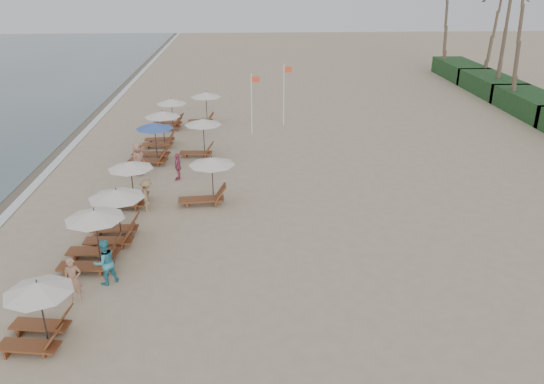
{
  "coord_description": "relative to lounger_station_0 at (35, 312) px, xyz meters",
  "views": [
    {
      "loc": [
        -0.15,
        -17.67,
        10.53
      ],
      "look_at": [
        1.0,
        4.39,
        1.3
      ],
      "focal_mm": 35.59,
      "sensor_mm": 36.0,
      "label": 1
    }
  ],
  "objects": [
    {
      "name": "wet_sand_band",
      "position": [
        -6.01,
        13.94,
        -1.05
      ],
      "size": [
        3.2,
        140.0,
        0.01
      ],
      "primitive_type": "cube",
      "color": "#6B5E4C",
      "rests_on": "ground"
    },
    {
      "name": "inland_station_2",
      "position": [
        3.41,
        24.92,
        0.41
      ],
      "size": [
        2.56,
        2.24,
        2.22
      ],
      "color": "brown",
      "rests_on": "ground"
    },
    {
      "name": "inland_station_1",
      "position": [
        3.66,
        17.42,
        0.34
      ],
      "size": [
        2.66,
        2.24,
        2.22
      ],
      "color": "brown",
      "rests_on": "ground"
    },
    {
      "name": "flag_pole_far",
      "position": [
        9.17,
        23.95,
        1.37
      ],
      "size": [
        0.59,
        0.08,
        4.37
      ],
      "color": "silver",
      "rests_on": "ground"
    },
    {
      "name": "lounger_station_6",
      "position": [
        1.02,
        23.67,
        -0.03
      ],
      "size": [
        2.53,
        2.31,
        2.08
      ],
      "color": "brown",
      "rests_on": "ground"
    },
    {
      "name": "lounger_station_3",
      "position": [
        0.7,
        10.29,
        -0.02
      ],
      "size": [
        2.55,
        2.14,
        2.17
      ],
      "color": "brown",
      "rests_on": "ground"
    },
    {
      "name": "lounger_station_4",
      "position": [
        0.87,
        16.47,
        -0.02
      ],
      "size": [
        2.76,
        2.32,
        2.34
      ],
      "color": "brown",
      "rests_on": "ground"
    },
    {
      "name": "inland_station_0",
      "position": [
        4.46,
        10.25,
        0.22
      ],
      "size": [
        2.87,
        2.24,
        2.22
      ],
      "color": "brown",
      "rests_on": "ground"
    },
    {
      "name": "ground",
      "position": [
        6.49,
        3.94,
        -1.05
      ],
      "size": [
        160.0,
        160.0,
        0.0
      ],
      "primitive_type": "plane",
      "color": "tan",
      "rests_on": "ground"
    },
    {
      "name": "beachgoer_mid_b",
      "position": [
        1.75,
        9.48,
        -0.28
      ],
      "size": [
        0.75,
        1.09,
        1.54
      ],
      "primitive_type": "imported",
      "rotation": [
        0.0,
        0.0,
        1.76
      ],
      "color": "#9C7D4F",
      "rests_on": "ground"
    },
    {
      "name": "lounger_station_2",
      "position": [
        0.87,
        6.59,
        0.08
      ],
      "size": [
        2.61,
        2.3,
        2.26
      ],
      "color": "brown",
      "rests_on": "ground"
    },
    {
      "name": "foam_line",
      "position": [
        -4.71,
        13.94,
        -1.04
      ],
      "size": [
        0.5,
        140.0,
        0.02
      ],
      "primitive_type": "cube",
      "color": "white",
      "rests_on": "ground"
    },
    {
      "name": "beachgoer_mid_a",
      "position": [
        1.27,
        3.24,
        -0.19
      ],
      "size": [
        1.06,
        1.02,
        1.72
      ],
      "primitive_type": "imported",
      "rotation": [
        0.0,
        0.0,
        3.77
      ],
      "color": "teal",
      "rests_on": "ground"
    },
    {
      "name": "beachgoer_far_a",
      "position": [
        2.73,
        13.46,
        -0.32
      ],
      "size": [
        0.41,
        0.88,
        1.48
      ],
      "primitive_type": "imported",
      "rotation": [
        0.0,
        0.0,
        4.66
      ],
      "color": "#AC4464",
      "rests_on": "ground"
    },
    {
      "name": "beachgoer_near",
      "position": [
        0.45,
        2.18,
        -0.25
      ],
      "size": [
        0.66,
        0.52,
        1.61
      ],
      "primitive_type": "imported",
      "rotation": [
        0.0,
        0.0,
        0.24
      ],
      "color": "tan",
      "rests_on": "ground"
    },
    {
      "name": "lounger_station_1",
      "position": [
        0.47,
        4.58,
        0.04
      ],
      "size": [
        2.63,
        2.23,
        2.29
      ],
      "color": "brown",
      "rests_on": "ground"
    },
    {
      "name": "flag_pole_near",
      "position": [
        6.85,
        21.89,
        1.24
      ],
      "size": [
        0.59,
        0.08,
        4.11
      ],
      "color": "silver",
      "rests_on": "ground"
    },
    {
      "name": "beachgoer_far_b",
      "position": [
        0.5,
        14.32,
        -0.14
      ],
      "size": [
        0.85,
        1.03,
        1.82
      ],
      "primitive_type": "imported",
      "rotation": [
        0.0,
        0.0,
        1.21
      ],
      "color": "#A7705A",
      "rests_on": "ground"
    },
    {
      "name": "lounger_station_5",
      "position": [
        0.97,
        19.56,
        0.09
      ],
      "size": [
        2.55,
        2.27,
        2.23
      ],
      "color": "brown",
      "rests_on": "ground"
    },
    {
      "name": "lounger_station_0",
      "position": [
        0.0,
        0.0,
        0.0
      ],
      "size": [
        2.4,
        2.06,
        2.09
      ],
      "color": "brown",
      "rests_on": "ground"
    }
  ]
}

